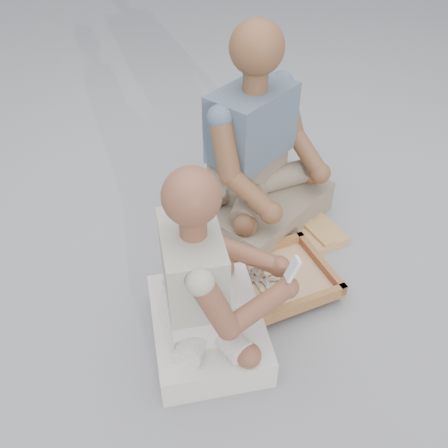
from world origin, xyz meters
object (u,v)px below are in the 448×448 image
object	(u,v)px
carved_panel	(273,237)
companion	(257,163)
tool_tray	(276,280)
craftsman	(205,292)

from	to	relation	value
carved_panel	companion	world-z (taller)	companion
tool_tray	craftsman	xyz separation A→B (m)	(-0.34, -0.17, 0.21)
tool_tray	craftsman	world-z (taller)	craftsman
craftsman	companion	xyz separation A→B (m)	(0.41, 0.66, 0.05)
tool_tray	companion	size ratio (longest dim) A/B	0.53
tool_tray	carved_panel	bearing A→B (deg)	71.94
craftsman	companion	world-z (taller)	companion
carved_panel	companion	xyz separation A→B (m)	(-0.03, 0.19, 0.30)
craftsman	companion	bearing A→B (deg)	152.21
tool_tray	companion	distance (m)	0.56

